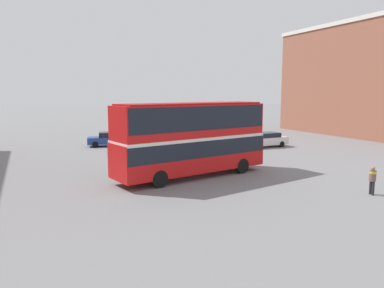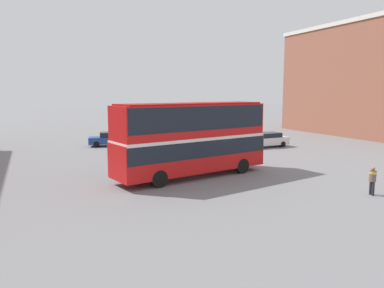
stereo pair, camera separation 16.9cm
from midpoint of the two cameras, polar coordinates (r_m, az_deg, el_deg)
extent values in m
plane|color=slate|center=(25.62, 1.97, -4.65)|extent=(240.00, 240.00, 0.00)
cube|color=red|center=(24.62, -0.20, -1.57)|extent=(11.00, 4.77, 2.14)
cube|color=red|center=(24.35, -0.20, 3.46)|extent=(10.83, 4.66, 2.20)
cube|color=black|center=(24.54, -0.20, -0.46)|extent=(10.91, 4.78, 1.05)
cube|color=black|center=(24.33, -0.20, 4.09)|extent=(10.68, 4.66, 1.50)
cube|color=silver|center=(24.46, -0.20, 0.97)|extent=(10.91, 4.77, 0.20)
cube|color=#A91111|center=(24.29, -0.20, 6.17)|extent=(10.32, 4.38, 0.10)
cylinder|color=black|center=(27.76, 4.15, -2.58)|extent=(1.09, 0.51, 1.05)
cylinder|color=black|center=(26.08, 7.42, -3.31)|extent=(1.09, 0.51, 1.05)
cylinder|color=black|center=(24.10, -8.04, -4.26)|extent=(1.09, 0.51, 1.05)
cylinder|color=black|center=(22.14, -5.21, -5.31)|extent=(1.09, 0.51, 1.05)
cylinder|color=#232328|center=(22.68, 25.68, -6.13)|extent=(0.14, 0.14, 0.76)
cylinder|color=#232328|center=(22.87, 25.37, -6.00)|extent=(0.14, 0.14, 0.76)
cylinder|color=brown|center=(22.63, 25.63, -4.40)|extent=(0.45, 0.45, 0.60)
cylinder|color=gold|center=(22.59, 25.66, -3.92)|extent=(0.48, 0.48, 0.13)
sphere|color=#936B4C|center=(22.55, 25.69, -3.39)|extent=(0.20, 0.20, 0.20)
cube|color=navy|center=(39.75, -12.77, 0.56)|extent=(4.39, 2.55, 0.69)
cube|color=black|center=(39.68, -12.56, 1.42)|extent=(2.42, 1.98, 0.50)
cylinder|color=black|center=(39.04, -14.64, -0.07)|extent=(0.66, 0.34, 0.63)
cylinder|color=black|center=(40.60, -14.55, 0.24)|extent=(0.66, 0.34, 0.63)
cylinder|color=black|center=(39.01, -10.89, 0.04)|extent=(0.66, 0.34, 0.63)
cylinder|color=black|center=(40.58, -10.95, 0.34)|extent=(0.66, 0.34, 0.63)
cube|color=slate|center=(41.37, -4.07, 1.11)|extent=(4.45, 2.03, 0.81)
cube|color=black|center=(41.36, -3.86, 2.05)|extent=(2.34, 1.77, 0.53)
cylinder|color=black|center=(40.14, -5.42, 0.37)|extent=(0.63, 0.24, 0.63)
cylinder|color=black|center=(41.74, -6.24, 0.65)|extent=(0.63, 0.24, 0.63)
cylinder|color=black|center=(41.15, -1.87, 0.59)|extent=(0.63, 0.24, 0.63)
cylinder|color=black|center=(42.71, -2.79, 0.85)|extent=(0.63, 0.24, 0.63)
cube|color=silver|center=(38.89, 11.03, 0.48)|extent=(4.55, 2.08, 0.75)
cube|color=black|center=(38.92, 11.27, 1.39)|extent=(2.40, 1.78, 0.47)
cylinder|color=black|center=(37.44, 10.14, -0.29)|extent=(0.61, 0.25, 0.60)
cylinder|color=black|center=(38.77, 8.65, 0.03)|extent=(0.61, 0.25, 0.60)
cylinder|color=black|center=(39.16, 13.37, -0.02)|extent=(0.61, 0.25, 0.60)
cylinder|color=black|center=(40.43, 11.84, 0.27)|extent=(0.61, 0.25, 0.60)
camera|label=1|loc=(0.08, -90.20, -0.03)|focal=35.00mm
camera|label=2|loc=(0.08, 89.80, 0.03)|focal=35.00mm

